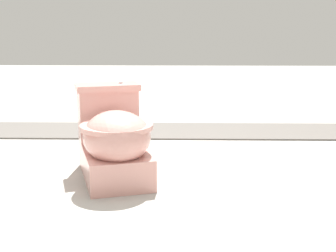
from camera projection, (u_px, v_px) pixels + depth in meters
The scene contains 3 objects.
ground_plane at pixel (134, 177), 2.65m from camera, with size 14.00×14.00×0.00m, color #A8A59E.
gravel_strip at pixel (209, 131), 3.75m from camera, with size 0.56×8.00×0.01m, color #605B56.
toilet at pixel (114, 140), 2.59m from camera, with size 0.71×0.53×0.52m.
Camera 1 is at (2.52, 0.25, 0.86)m, focal length 50.00 mm.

